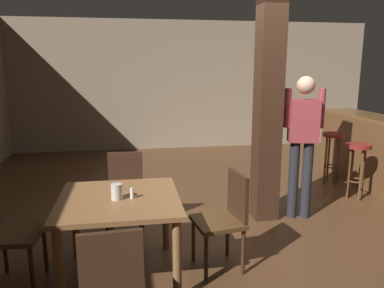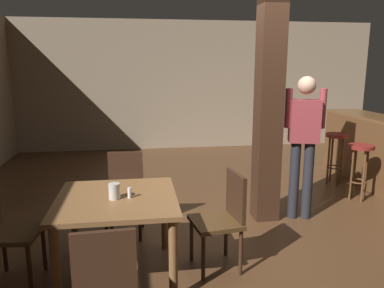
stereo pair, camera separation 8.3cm
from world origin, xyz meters
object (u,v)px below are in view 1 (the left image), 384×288
object	(u,v)px
napkin_cup	(117,192)
standing_person	(303,137)
salt_shaker	(132,193)
chair_east	(226,215)
chair_west	(5,229)
chair_north	(125,190)
chair_south	(112,282)
bar_counter	(367,150)
bar_stool_mid	(333,146)
dining_table	(119,210)
bar_stool_near	(358,158)

from	to	relation	value
napkin_cup	standing_person	xyz separation A→B (m)	(2.15, 1.03, 0.20)
salt_shaker	chair_east	bearing A→B (deg)	2.54
chair_east	chair_west	distance (m)	1.88
chair_north	chair_east	bearing A→B (deg)	-44.15
chair_south	bar_counter	world-z (taller)	bar_counter
napkin_cup	bar_stool_mid	size ratio (longest dim) A/B	0.17
napkin_cup	chair_west	bearing A→B (deg)	176.39
dining_table	bar_counter	xyz separation A→B (m)	(3.77, 2.10, -0.08)
chair_west	salt_shaker	bearing A→B (deg)	-3.05
chair_north	napkin_cup	xyz separation A→B (m)	(-0.05, -0.92, 0.29)
chair_south	salt_shaker	world-z (taller)	chair_south
bar_stool_near	chair_west	bearing A→B (deg)	-160.68
chair_east	chair_south	xyz separation A→B (m)	(-0.97, -0.93, 0.00)
chair_north	bar_stool_near	distance (m)	3.22
chair_south	bar_counter	size ratio (longest dim) A/B	0.41
dining_table	napkin_cup	bearing A→B (deg)	-109.57
chair_north	napkin_cup	bearing A→B (deg)	-93.26
chair_east	standing_person	xyz separation A→B (m)	(1.19, 0.99, 0.50)
chair_east	standing_person	bearing A→B (deg)	39.71
chair_north	bar_stool_near	xyz separation A→B (m)	(3.17, 0.59, 0.07)
dining_table	chair_east	world-z (taller)	chair_east
chair_south	chair_west	bearing A→B (deg)	133.96
dining_table	bar_counter	size ratio (longest dim) A/B	0.47
bar_counter	bar_stool_mid	size ratio (longest dim) A/B	2.68
salt_shaker	bar_stool_near	size ratio (longest dim) A/B	0.12
napkin_cup	salt_shaker	bearing A→B (deg)	1.12
dining_table	bar_stool_near	xyz separation A→B (m)	(3.21, 1.47, -0.04)
dining_table	standing_person	distance (m)	2.38
chair_east	bar_counter	xyz separation A→B (m)	(2.83, 2.10, 0.04)
chair_east	bar_stool_mid	xyz separation A→B (m)	(2.30, 2.19, 0.09)
bar_counter	bar_stool_near	size ratio (longest dim) A/B	2.77
chair_north	salt_shaker	world-z (taller)	chair_north
bar_stool_mid	standing_person	bearing A→B (deg)	-132.90
napkin_cup	standing_person	distance (m)	2.39
standing_person	bar_stool_near	world-z (taller)	standing_person
salt_shaker	bar_counter	world-z (taller)	bar_counter
chair_west	bar_stool_mid	size ratio (longest dim) A/B	1.11
chair_west	chair_south	bearing A→B (deg)	-46.04
dining_table	napkin_cup	world-z (taller)	napkin_cup
chair_north	bar_stool_near	size ratio (longest dim) A/B	1.14
chair_west	napkin_cup	world-z (taller)	chair_west
standing_person	napkin_cup	bearing A→B (deg)	-154.44
chair_east	chair_north	bearing A→B (deg)	135.85
salt_shaker	bar_stool_near	distance (m)	3.45
salt_shaker	chair_north	bearing A→B (deg)	94.56
chair_north	chair_east	size ratio (longest dim) A/B	1.00
standing_person	bar_stool_near	bearing A→B (deg)	24.34
chair_west	salt_shaker	distance (m)	1.09
napkin_cup	bar_stool_near	bearing A→B (deg)	25.16
chair_south	bar_stool_mid	bearing A→B (deg)	43.53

